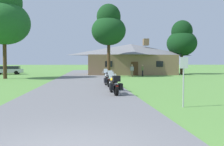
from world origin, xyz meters
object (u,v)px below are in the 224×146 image
object	(u,v)px
motorcycle_green_second_in_row	(112,82)
metal_signpost_roadside	(184,76)
bystander_gray_shirt_near_lodge	(132,70)
parked_silver_suv_far_left	(8,70)
motorcycle_green_farthest_in_row	(106,77)
tree_by_lodge_front	(109,27)
parked_navy_sedan_far_left	(10,70)
bystander_olive_shirt_beside_signpost	(143,70)
tree_left_near	(4,17)
motorcycle_silver_third_in_row	(108,79)
motorcycle_yellow_nearest_to_camera	(114,85)
tree_right_of_lodge	(182,40)

from	to	relation	value
motorcycle_green_second_in_row	metal_signpost_roadside	xyz separation A→B (m)	(2.42, -6.25, 0.73)
bystander_gray_shirt_near_lodge	parked_silver_suv_far_left	distance (m)	20.89
bystander_gray_shirt_near_lodge	metal_signpost_roadside	distance (m)	22.50
motorcycle_green_farthest_in_row	parked_silver_suv_far_left	xyz separation A→B (m)	(-14.73, 19.20, 0.16)
motorcycle_green_second_in_row	tree_by_lodge_front	bearing A→B (deg)	83.91
motorcycle_green_farthest_in_row	parked_navy_sedan_far_left	xyz separation A→B (m)	(-16.12, 24.40, 0.02)
parked_silver_suv_far_left	motorcycle_green_farthest_in_row	bearing A→B (deg)	-148.65
bystander_olive_shirt_beside_signpost	tree_left_near	size ratio (longest dim) A/B	0.15
motorcycle_silver_third_in_row	parked_silver_suv_far_left	bearing A→B (deg)	118.72
parked_silver_suv_far_left	motorcycle_yellow_nearest_to_camera	bearing A→B (deg)	-157.52
parked_navy_sedan_far_left	tree_by_lodge_front	bearing A→B (deg)	-133.77
motorcycle_yellow_nearest_to_camera	tree_right_of_lodge	world-z (taller)	tree_right_of_lodge
motorcycle_yellow_nearest_to_camera	motorcycle_green_second_in_row	distance (m)	2.31
motorcycle_green_second_in_row	tree_left_near	distance (m)	19.12
motorcycle_green_second_in_row	parked_navy_sedan_far_left	bearing A→B (deg)	116.81
metal_signpost_roadside	tree_right_of_lodge	xyz separation A→B (m)	(11.95, 29.07, 4.50)
tree_left_near	parked_navy_sedan_far_left	distance (m)	17.98
motorcycle_silver_third_in_row	parked_silver_suv_far_left	distance (m)	26.37
tree_by_lodge_front	parked_navy_sedan_far_left	world-z (taller)	tree_by_lodge_front
motorcycle_green_farthest_in_row	tree_right_of_lodge	distance (m)	23.27
tree_by_lodge_front	tree_left_near	distance (m)	13.16
metal_signpost_roadside	tree_right_of_lodge	distance (m)	31.75
motorcycle_silver_third_in_row	motorcycle_green_farthest_in_row	xyz separation A→B (m)	(0.10, 2.74, 0.01)
bystander_olive_shirt_beside_signpost	metal_signpost_roadside	bearing A→B (deg)	21.98
motorcycle_green_farthest_in_row	tree_left_near	xyz separation A→B (m)	(-11.61, 8.37, 6.81)
bystander_gray_shirt_near_lodge	tree_left_near	world-z (taller)	tree_left_near
tree_left_near	parked_navy_sedan_far_left	world-z (taller)	tree_left_near
tree_right_of_lodge	parked_silver_suv_far_left	world-z (taller)	tree_right_of_lodge
bystander_olive_shirt_beside_signpost	parked_navy_sedan_far_left	bearing A→B (deg)	-88.26
motorcycle_silver_third_in_row	parked_silver_suv_far_left	world-z (taller)	parked_silver_suv_far_left
motorcycle_silver_third_in_row	bystander_gray_shirt_near_lodge	world-z (taller)	bystander_gray_shirt_near_lodge
motorcycle_green_second_in_row	parked_navy_sedan_far_left	xyz separation A→B (m)	(-16.08, 29.65, 0.02)
motorcycle_green_farthest_in_row	bystander_gray_shirt_near_lodge	xyz separation A→B (m)	(4.44, 10.90, 0.33)
bystander_olive_shirt_beside_signpost	parked_silver_suv_far_left	bearing A→B (deg)	-78.28
tree_left_near	parked_silver_suv_far_left	xyz separation A→B (m)	(-3.12, 10.83, -6.65)
motorcycle_green_farthest_in_row	tree_left_near	distance (m)	15.85
parked_navy_sedan_far_left	tree_right_of_lodge	bearing A→B (deg)	-109.15
tree_by_lodge_front	motorcycle_green_farthest_in_row	bearing A→B (deg)	-96.27
bystander_gray_shirt_near_lodge	bystander_olive_shirt_beside_signpost	xyz separation A→B (m)	(1.73, 0.90, -0.02)
tree_left_near	parked_silver_suv_far_left	world-z (taller)	tree_left_near
motorcycle_silver_third_in_row	parked_silver_suv_far_left	size ratio (longest dim) A/B	0.44
tree_right_of_lodge	tree_left_near	world-z (taller)	tree_left_near
tree_right_of_lodge	metal_signpost_roadside	bearing A→B (deg)	-112.35
bystander_gray_shirt_near_lodge	tree_left_near	bearing A→B (deg)	-177.47
motorcycle_yellow_nearest_to_camera	bystander_olive_shirt_beside_signpost	size ratio (longest dim) A/B	1.25
motorcycle_green_farthest_in_row	tree_by_lodge_front	world-z (taller)	tree_by_lodge_front
bystander_olive_shirt_beside_signpost	parked_silver_suv_far_left	world-z (taller)	bystander_olive_shirt_beside_signpost
tree_right_of_lodge	tree_by_lodge_front	bearing A→B (deg)	-154.06
metal_signpost_roadside	motorcycle_yellow_nearest_to_camera	bearing A→B (deg)	122.40
tree_left_near	tree_by_lodge_front	bearing A→B (deg)	12.44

